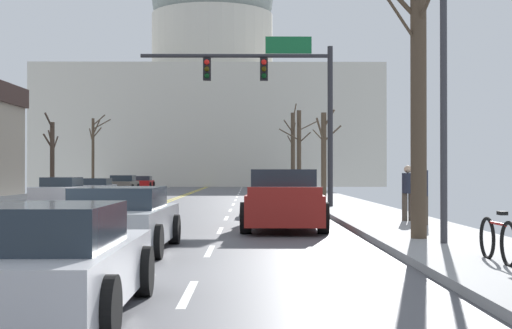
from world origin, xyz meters
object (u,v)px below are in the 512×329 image
Objects in this scene: sedan_near_03 at (39,264)px; sedan_oncoming_00 at (60,191)px; sedan_oncoming_02 at (123,184)px; sedan_near_02 at (121,221)px; sedan_near_00 at (274,198)px; signal_gantry at (277,86)px; sedan_oncoming_01 at (96,188)px; sedan_oncoming_03 at (142,183)px; pedestrian_00 at (408,190)px; pedestrian_01 at (422,190)px; bicycle_parked at (498,240)px; pickup_truck_near_01 at (284,202)px; street_lamp_right at (429,11)px.

sedan_near_03 is 0.97× the size of sedan_oncoming_00.
sedan_oncoming_00 is 0.99× the size of sedan_oncoming_02.
sedan_near_00 is at bearing 75.04° from sedan_near_02.
sedan_near_02 is (-3.45, -12.93, 0.03)m from sedan_near_00.
signal_gantry is 1.82× the size of sedan_oncoming_01.
sedan_near_00 is 20.01m from sedan_near_03.
signal_gantry reaches higher than sedan_oncoming_03.
sedan_near_03 is (0.29, -6.83, -0.02)m from sedan_near_02.
sedan_oncoming_00 reaches higher than sedan_oncoming_01.
sedan_oncoming_02 is at bearing 88.95° from sedan_oncoming_01.
sedan_near_03 is at bearing -116.63° from pedestrian_00.
sedan_oncoming_03 is at bearing 107.67° from pedestrian_00.
pedestrian_01 is (14.01, -35.52, 0.48)m from sedan_oncoming_02.
pedestrian_01 is (0.01, -1.73, 0.04)m from pedestrian_00.
bicycle_parked is at bearing -62.33° from sedan_oncoming_00.
signal_gantry is 1.80× the size of sedan_near_00.
signal_gantry is 1.79× the size of sedan_oncoming_00.
signal_gantry reaches higher than pickup_truck_near_01.
signal_gantry is 16.99m from sedan_near_02.
sedan_near_02 is 2.90× the size of pedestrian_00.
sedan_near_02 is 1.08× the size of sedan_oncoming_01.
sedan_near_02 is at bearing -136.15° from pedestrian_00.
pedestrian_01 is (6.88, 11.98, 0.49)m from sedan_near_03.
pickup_truck_near_01 is 1.28× the size of sedan_oncoming_01.
sedan_near_00 is 1.01× the size of sedan_oncoming_01.
sedan_near_00 is at bearing 101.98° from street_lamp_right.
sedan_near_03 reaches higher than sedan_oncoming_03.
sedan_near_02 is (-6.17, -0.12, -4.20)m from street_lamp_right.
bicycle_parked is (13.37, -43.66, -0.11)m from sedan_oncoming_02.
sedan_near_02 is 7.19m from bicycle_parked.
pedestrian_00 is at bearing -69.06° from signal_gantry.
street_lamp_right reaches higher than sedan_near_00.
sedan_oncoming_00 is 1.05× the size of sedan_oncoming_03.
pickup_truck_near_01 is at bearing -58.11° from sedan_oncoming_00.
signal_gantry is 13.23m from sedan_oncoming_00.
sedan_near_03 is 2.42× the size of bicycle_parked.
sedan_oncoming_00 reaches higher than sedan_oncoming_02.
sedan_oncoming_02 is at bearing 110.35° from sedan_near_00.
street_lamp_right is 52.91m from sedan_oncoming_03.
signal_gantry is 27.22m from sedan_oncoming_02.
sedan_oncoming_01 is at bearing 102.38° from sedan_near_02.
sedan_oncoming_00 is 2.50× the size of bicycle_parked.
bicycle_parked is at bearing 31.55° from sedan_near_03.
pedestrian_01 is at bearing -64.45° from sedan_near_00.
sedan_near_03 is 1.01× the size of sedan_oncoming_03.
sedan_near_03 reaches higher than sedan_oncoming_01.
sedan_oncoming_02 is at bearing 99.54° from sedan_near_02.
pedestrian_01 reaches higher than sedan_near_02.
pickup_truck_near_01 is at bearing 59.21° from sedan_near_02.
signal_gantry is 1.42× the size of pickup_truck_near_01.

